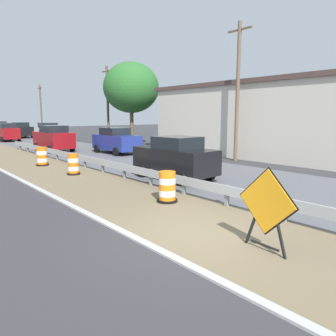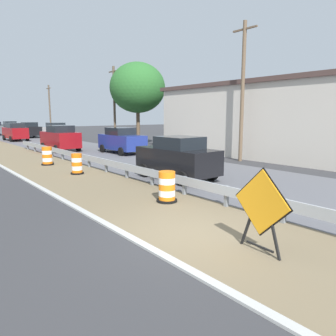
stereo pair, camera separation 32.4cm
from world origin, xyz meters
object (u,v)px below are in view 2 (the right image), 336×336
at_px(car_distant_b, 15,132).
at_px(car_distant_c, 56,132).
at_px(car_mid_far_lane, 10,127).
at_px(utility_pole_mid, 114,104).
at_px(utility_pole_near, 243,91).
at_px(car_lead_far_lane, 60,138).
at_px(traffic_barrel_mid, 47,157).
at_px(traffic_barrel_nearest, 167,188).
at_px(car_trailing_near_lane, 30,130).
at_px(utility_pole_far, 50,109).
at_px(warning_sign_diamond, 261,206).
at_px(car_distant_a, 122,140).
at_px(traffic_barrel_close, 77,165).
at_px(car_trailing_far_lane, 178,158).

relative_size(car_distant_b, car_distant_c, 1.01).
distance_m(car_mid_far_lane, car_distant_b, 18.76).
bearing_deg(utility_pole_mid, utility_pole_near, -89.08).
bearing_deg(car_distant_b, utility_pole_mid, -151.71).
height_order(car_mid_far_lane, utility_pole_mid, utility_pole_mid).
relative_size(car_distant_c, utility_pole_near, 0.52).
distance_m(car_lead_far_lane, utility_pole_near, 15.59).
bearing_deg(traffic_barrel_mid, utility_pole_mid, 43.67).
height_order(traffic_barrel_nearest, utility_pole_near, utility_pole_near).
distance_m(car_trailing_near_lane, car_mid_far_lane, 13.61).
relative_size(car_lead_far_lane, utility_pole_far, 0.58).
height_order(warning_sign_diamond, traffic_barrel_nearest, warning_sign_diamond).
xyz_separation_m(car_distant_a, car_distant_b, (-3.31, 18.94, 0.04)).
height_order(traffic_barrel_close, traffic_barrel_mid, traffic_barrel_mid).
height_order(traffic_barrel_close, car_mid_far_lane, car_mid_far_lane).
height_order(warning_sign_diamond, car_trailing_far_lane, car_trailing_far_lane).
distance_m(warning_sign_diamond, traffic_barrel_mid, 15.51).
relative_size(car_distant_c, utility_pole_mid, 0.57).
xyz_separation_m(car_distant_a, utility_pole_mid, (3.51, 7.22, 3.06)).
distance_m(traffic_barrel_nearest, car_mid_far_lane, 51.26).
relative_size(traffic_barrel_close, car_trailing_near_lane, 0.24).
bearing_deg(car_trailing_near_lane, traffic_barrel_nearest, -10.81).
xyz_separation_m(car_mid_far_lane, utility_pole_mid, (3.21, -30.14, 3.07)).
bearing_deg(car_trailing_far_lane, traffic_barrel_close, 35.91).
relative_size(car_trailing_near_lane, car_distant_c, 0.96).
bearing_deg(car_trailing_near_lane, utility_pole_near, 5.33).
relative_size(car_trailing_far_lane, utility_pole_mid, 0.53).
bearing_deg(car_trailing_near_lane, car_distant_c, 1.73).
xyz_separation_m(traffic_barrel_nearest, utility_pole_far, (10.63, 42.77, 3.49)).
bearing_deg(utility_pole_mid, traffic_barrel_nearest, -115.13).
distance_m(car_distant_a, car_distant_c, 15.17).
bearing_deg(car_distant_b, traffic_barrel_mid, 169.25).
bearing_deg(car_distant_a, car_trailing_far_lane, -17.29).
bearing_deg(car_mid_far_lane, warning_sign_diamond, -7.18).
height_order(traffic_barrel_mid, car_trailing_near_lane, car_trailing_near_lane).
relative_size(warning_sign_diamond, car_trailing_far_lane, 0.45).
bearing_deg(warning_sign_diamond, traffic_barrel_close, -89.13).
height_order(utility_pole_near, utility_pole_far, utility_pole_near).
distance_m(car_distant_b, utility_pole_far, 13.23).
distance_m(warning_sign_diamond, car_distant_a, 19.36).
bearing_deg(car_trailing_near_lane, car_lead_far_lane, -10.33).
xyz_separation_m(traffic_barrel_close, car_trailing_far_lane, (3.20, -4.14, 0.53)).
xyz_separation_m(traffic_barrel_mid, car_mid_far_lane, (6.94, 39.83, 0.50)).
height_order(car_lead_far_lane, utility_pole_far, utility_pole_far).
xyz_separation_m(warning_sign_diamond, utility_pole_far, (11.62, 47.25, 2.94)).
xyz_separation_m(car_trailing_far_lane, utility_pole_far, (7.70, 39.90, 2.97)).
bearing_deg(car_distant_a, traffic_barrel_mid, -69.71).
relative_size(traffic_barrel_close, utility_pole_near, 0.12).
height_order(warning_sign_diamond, car_distant_c, car_distant_c).
relative_size(car_distant_b, utility_pole_far, 0.59).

